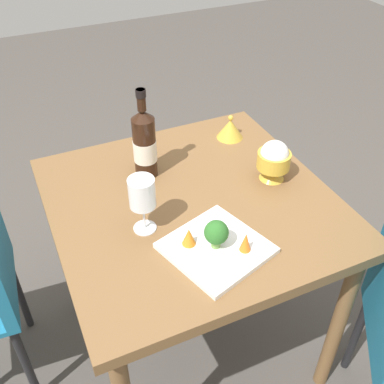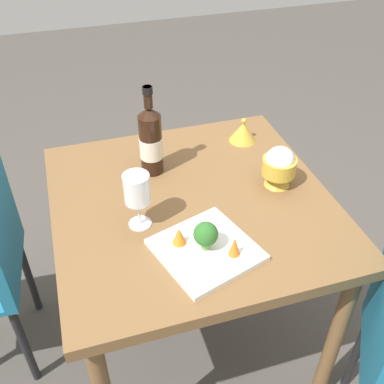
{
  "view_description": "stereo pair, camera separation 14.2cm",
  "coord_description": "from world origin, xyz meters",
  "px_view_note": "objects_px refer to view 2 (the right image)",
  "views": [
    {
      "loc": [
        -0.46,
        -1.01,
        1.67
      ],
      "look_at": [
        0.0,
        0.0,
        0.78
      ],
      "focal_mm": 42.61,
      "sensor_mm": 36.0,
      "label": 1
    },
    {
      "loc": [
        -0.33,
        -1.06,
        1.67
      ],
      "look_at": [
        0.0,
        0.0,
        0.78
      ],
      "focal_mm": 42.61,
      "sensor_mm": 36.0,
      "label": 2
    }
  ],
  "objects_px": {
    "rice_bowl": "(279,166)",
    "serving_plate": "(206,250)",
    "rice_bowl_lid": "(243,131)",
    "wine_glass": "(137,190)",
    "wine_bottle": "(151,140)",
    "carrot_garnish_left": "(179,236)",
    "broccoli_floret": "(206,235)",
    "carrot_garnish_right": "(235,246)"
  },
  "relations": [
    {
      "from": "rice_bowl",
      "to": "serving_plate",
      "type": "distance_m",
      "value": 0.4
    },
    {
      "from": "wine_bottle",
      "to": "wine_glass",
      "type": "distance_m",
      "value": 0.27
    },
    {
      "from": "wine_glass",
      "to": "rice_bowl_lid",
      "type": "height_order",
      "value": "wine_glass"
    },
    {
      "from": "broccoli_floret",
      "to": "wine_bottle",
      "type": "bearing_deg",
      "value": 97.11
    },
    {
      "from": "broccoli_floret",
      "to": "carrot_garnish_right",
      "type": "relative_size",
      "value": 1.43
    },
    {
      "from": "wine_bottle",
      "to": "carrot_garnish_right",
      "type": "distance_m",
      "value": 0.48
    },
    {
      "from": "wine_bottle",
      "to": "rice_bowl",
      "type": "xyz_separation_m",
      "value": [
        0.37,
        -0.2,
        -0.05
      ]
    },
    {
      "from": "wine_glass",
      "to": "carrot_garnish_left",
      "type": "height_order",
      "value": "wine_glass"
    },
    {
      "from": "wine_bottle",
      "to": "broccoli_floret",
      "type": "relative_size",
      "value": 3.63
    },
    {
      "from": "rice_bowl",
      "to": "serving_plate",
      "type": "relative_size",
      "value": 0.45
    },
    {
      "from": "wine_bottle",
      "to": "carrot_garnish_left",
      "type": "height_order",
      "value": "wine_bottle"
    },
    {
      "from": "rice_bowl",
      "to": "serving_plate",
      "type": "xyz_separation_m",
      "value": [
        -0.32,
        -0.22,
        -0.07
      ]
    },
    {
      "from": "carrot_garnish_right",
      "to": "rice_bowl",
      "type": "bearing_deg",
      "value": 46.37
    },
    {
      "from": "wine_bottle",
      "to": "broccoli_floret",
      "type": "distance_m",
      "value": 0.42
    },
    {
      "from": "rice_bowl_lid",
      "to": "broccoli_floret",
      "type": "relative_size",
      "value": 1.17
    },
    {
      "from": "wine_bottle",
      "to": "rice_bowl_lid",
      "type": "bearing_deg",
      "value": 13.96
    },
    {
      "from": "rice_bowl",
      "to": "carrot_garnish_left",
      "type": "xyz_separation_m",
      "value": [
        -0.39,
        -0.18,
        -0.03
      ]
    },
    {
      "from": "rice_bowl_lid",
      "to": "carrot_garnish_left",
      "type": "bearing_deg",
      "value": -128.95
    },
    {
      "from": "broccoli_floret",
      "to": "serving_plate",
      "type": "bearing_deg",
      "value": -35.11
    },
    {
      "from": "wine_glass",
      "to": "serving_plate",
      "type": "xyz_separation_m",
      "value": [
        0.15,
        -0.16,
        -0.12
      ]
    },
    {
      "from": "wine_glass",
      "to": "rice_bowl",
      "type": "xyz_separation_m",
      "value": [
        0.47,
        0.06,
        -0.05
      ]
    },
    {
      "from": "rice_bowl",
      "to": "carrot_garnish_left",
      "type": "height_order",
      "value": "rice_bowl"
    },
    {
      "from": "wine_bottle",
      "to": "wine_glass",
      "type": "xyz_separation_m",
      "value": [
        -0.1,
        -0.25,
        0.01
      ]
    },
    {
      "from": "wine_bottle",
      "to": "serving_plate",
      "type": "height_order",
      "value": "wine_bottle"
    },
    {
      "from": "wine_bottle",
      "to": "rice_bowl",
      "type": "height_order",
      "value": "wine_bottle"
    },
    {
      "from": "rice_bowl",
      "to": "serving_plate",
      "type": "height_order",
      "value": "rice_bowl"
    },
    {
      "from": "serving_plate",
      "to": "carrot_garnish_left",
      "type": "relative_size",
      "value": 5.8
    },
    {
      "from": "wine_bottle",
      "to": "rice_bowl",
      "type": "relative_size",
      "value": 2.2
    },
    {
      "from": "rice_bowl",
      "to": "broccoli_floret",
      "type": "xyz_separation_m",
      "value": [
        -0.32,
        -0.22,
        -0.01
      ]
    },
    {
      "from": "rice_bowl_lid",
      "to": "carrot_garnish_left",
      "type": "distance_m",
      "value": 0.6
    },
    {
      "from": "wine_glass",
      "to": "carrot_garnish_right",
      "type": "relative_size",
      "value": 2.98
    },
    {
      "from": "rice_bowl_lid",
      "to": "serving_plate",
      "type": "xyz_separation_m",
      "value": [
        -0.31,
        -0.51,
        -0.03
      ]
    },
    {
      "from": "broccoli_floret",
      "to": "carrot_garnish_left",
      "type": "distance_m",
      "value": 0.08
    },
    {
      "from": "wine_glass",
      "to": "rice_bowl_lid",
      "type": "distance_m",
      "value": 0.59
    },
    {
      "from": "rice_bowl_lid",
      "to": "carrot_garnish_right",
      "type": "distance_m",
      "value": 0.61
    },
    {
      "from": "serving_plate",
      "to": "rice_bowl_lid",
      "type": "bearing_deg",
      "value": 58.31
    },
    {
      "from": "rice_bowl_lid",
      "to": "carrot_garnish_right",
      "type": "bearing_deg",
      "value": -114.23
    },
    {
      "from": "rice_bowl",
      "to": "carrot_garnish_left",
      "type": "distance_m",
      "value": 0.43
    },
    {
      "from": "wine_glass",
      "to": "broccoli_floret",
      "type": "distance_m",
      "value": 0.23
    },
    {
      "from": "wine_glass",
      "to": "serving_plate",
      "type": "height_order",
      "value": "wine_glass"
    },
    {
      "from": "wine_bottle",
      "to": "serving_plate",
      "type": "relative_size",
      "value": 0.99
    },
    {
      "from": "wine_glass",
      "to": "broccoli_floret",
      "type": "xyz_separation_m",
      "value": [
        0.15,
        -0.16,
        -0.06
      ]
    }
  ]
}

